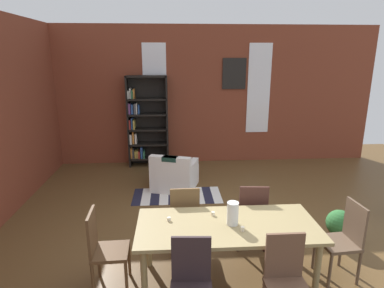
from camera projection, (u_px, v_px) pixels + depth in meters
name	position (u px, v px, depth m)	size (l,w,h in m)	color
ground_plane	(242.00, 264.00, 4.16)	(10.98, 10.98, 0.00)	brown
back_wall_brick	(207.00, 96.00, 7.85)	(8.11, 0.12, 3.27)	brown
window_pane_0	(155.00, 90.00, 7.66)	(0.55, 0.02, 2.13)	white
window_pane_1	(259.00, 89.00, 7.81)	(0.55, 0.02, 2.13)	white
dining_table	(227.00, 230.00, 3.69)	(2.05, 0.91, 0.75)	#928054
vase_on_table	(233.00, 213.00, 3.63)	(0.13, 0.13, 0.27)	silver
tealight_candle_0	(213.00, 214.00, 3.87)	(0.04, 0.04, 0.04)	silver
tealight_candle_1	(169.00, 219.00, 3.74)	(0.04, 0.04, 0.04)	silver
tealight_candle_2	(242.00, 229.00, 3.52)	(0.04, 0.04, 0.05)	silver
dining_chair_head_left	(104.00, 247.00, 3.64)	(0.41, 0.41, 0.95)	brown
dining_chair_far_right	(252.00, 213.00, 4.41)	(0.43, 0.43, 0.95)	#41241F
dining_chair_near_left	(191.00, 285.00, 3.04)	(0.43, 0.43, 0.95)	#2D2226
dining_chair_far_left	(184.00, 216.00, 4.35)	(0.41, 0.41, 0.95)	brown
dining_chair_near_right	(287.00, 280.00, 3.10)	(0.40, 0.40, 0.95)	brown
dining_chair_head_right	(344.00, 238.00, 3.82)	(0.43, 0.43, 0.95)	brown
bookshelf_tall	(145.00, 123.00, 7.66)	(0.94, 0.34, 2.14)	black
armchair_white	(174.00, 175.00, 6.46)	(1.00, 1.00, 0.75)	white
potted_plant_by_shelf	(339.00, 225.00, 4.61)	(0.37, 0.37, 0.48)	#9E6042
striped_rug	(177.00, 196.00, 6.19)	(1.67, 0.77, 0.01)	#1E1E33
framed_picture	(234.00, 74.00, 7.67)	(0.56, 0.03, 0.72)	black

